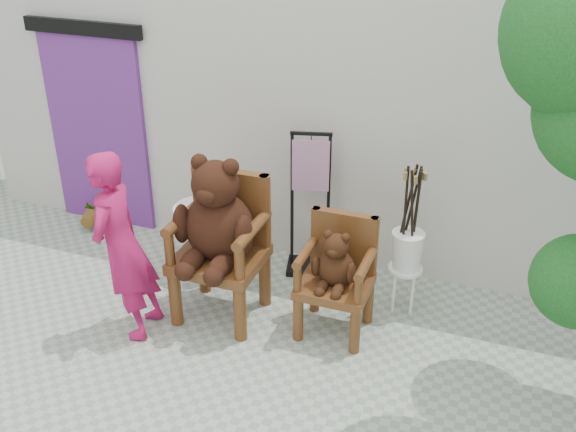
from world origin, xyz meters
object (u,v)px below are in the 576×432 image
object	(u,v)px
person	(122,247)
cafe_table	(204,231)
chair_small	(337,268)
display_stand	(310,220)
chair_big	(219,227)
stool_bucket	(407,250)

from	to	relation	value
person	cafe_table	world-z (taller)	person
chair_small	display_stand	bearing A→B (deg)	122.35
display_stand	chair_big	bearing A→B (deg)	-132.55
chair_small	stool_bucket	distance (m)	0.72
person	stool_bucket	xyz separation A→B (m)	(2.24, 1.15, -0.21)
person	display_stand	xyz separation A→B (m)	(1.19, 1.49, -0.26)
cafe_table	stool_bucket	bearing A→B (deg)	0.03
cafe_table	person	bearing A→B (deg)	-98.82
person	cafe_table	bearing A→B (deg)	164.84
stool_bucket	display_stand	bearing A→B (deg)	162.03
chair_big	chair_small	distance (m)	1.10
chair_small	cafe_table	xyz separation A→B (m)	(-1.55, 0.50, -0.19)
chair_small	cafe_table	bearing A→B (deg)	162.03
person	cafe_table	xyz separation A→B (m)	(0.18, 1.15, -0.41)
chair_big	display_stand	world-z (taller)	chair_big
chair_small	person	bearing A→B (deg)	-159.35
person	display_stand	bearing A→B (deg)	135.05
chair_small	cafe_table	distance (m)	1.64
chair_big	stool_bucket	bearing A→B (deg)	22.26
display_stand	stool_bucket	world-z (taller)	display_stand
cafe_table	stool_bucket	world-z (taller)	stool_bucket
chair_small	stool_bucket	xyz separation A→B (m)	(0.51, 0.50, 0.01)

